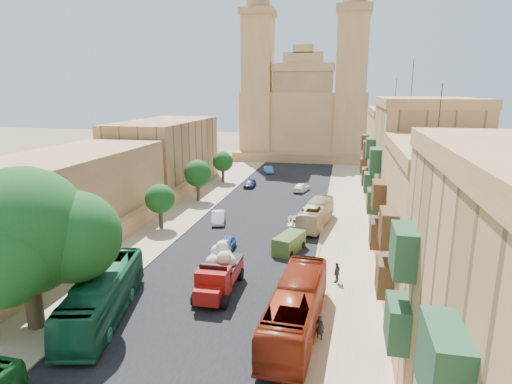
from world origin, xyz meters
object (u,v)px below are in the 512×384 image
at_px(church, 305,113).
at_px(car_cream, 298,222).
at_px(bus_cream_east, 316,214).
at_px(olive_pickup, 289,243).
at_px(car_blue_a, 226,244).
at_px(red_truck, 219,271).
at_px(bus_green_north, 103,295).
at_px(street_tree_d, 223,162).
at_px(street_tree_a, 96,235).
at_px(car_white_b, 301,187).
at_px(pedestrian_c, 337,273).
at_px(street_tree_b, 160,199).
at_px(car_white_a, 218,217).
at_px(pedestrian_a, 320,327).
at_px(ficus_tree, 26,235).
at_px(street_tree_c, 198,173).
at_px(car_dkblue, 250,184).
at_px(bus_red_east, 296,308).
at_px(car_blue_b, 269,170).

height_order(church, car_cream, church).
bearing_deg(bus_cream_east, olive_pickup, 85.71).
bearing_deg(car_blue_a, red_truck, -80.97).
height_order(bus_green_north, bus_cream_east, bus_green_north).
relative_size(street_tree_d, olive_pickup, 1.17).
relative_size(street_tree_a, car_white_b, 1.29).
relative_size(red_truck, bus_cream_east, 0.67).
xyz_separation_m(olive_pickup, pedestrian_c, (4.46, -5.77, 0.03)).
xyz_separation_m(street_tree_b, bus_green_north, (4.08, -18.10, -1.68)).
height_order(red_truck, car_white_a, red_truck).
bearing_deg(olive_pickup, car_cream, 89.70).
xyz_separation_m(olive_pickup, pedestrian_a, (3.65, -13.77, -0.04)).
xyz_separation_m(ficus_tree, street_tree_a, (-0.59, 7.99, -2.75)).
relative_size(street_tree_c, car_white_a, 1.41).
height_order(red_truck, car_blue_a, red_truck).
bearing_deg(ficus_tree, red_truck, 35.15).
bearing_deg(street_tree_b, pedestrian_c, -27.44).
relative_size(street_tree_c, car_dkblue, 1.48).
bearing_deg(church, ficus_tree, -97.19).
distance_m(street_tree_b, olive_pickup, 15.10).
height_order(pedestrian_a, pedestrian_c, pedestrian_c).
bearing_deg(street_tree_c, car_white_b, 31.60).
bearing_deg(street_tree_d, church, 71.91).
xyz_separation_m(olive_pickup, car_dkblue, (-9.34, 25.33, -0.25)).
xyz_separation_m(street_tree_c, car_white_a, (5.47, -9.01, -3.06)).
xyz_separation_m(bus_red_east, pedestrian_a, (1.51, -0.57, -0.80)).
height_order(car_blue_a, car_cream, car_cream).
bearing_deg(bus_cream_east, ficus_tree, 65.60).
xyz_separation_m(church, car_blue_b, (-4.21, -21.35, -8.93)).
relative_size(car_blue_b, pedestrian_a, 2.35).
height_order(ficus_tree, red_truck, ficus_tree).
relative_size(street_tree_b, bus_cream_east, 0.51).
height_order(olive_pickup, pedestrian_a, olive_pickup).
relative_size(ficus_tree, pedestrian_c, 6.24).
height_order(bus_cream_east, pedestrian_a, bus_cream_east).
relative_size(street_tree_b, car_blue_b, 1.37).
distance_m(street_tree_c, car_blue_b, 22.26).
bearing_deg(street_tree_a, bus_red_east, -17.48).
xyz_separation_m(street_tree_c, red_truck, (10.39, -25.10, -2.11)).
relative_size(church, car_cream, 7.37).
xyz_separation_m(red_truck, olive_pickup, (3.97, 9.10, -0.81)).
relative_size(church, street_tree_c, 6.57).
xyz_separation_m(bus_cream_east, car_white_a, (-10.74, -1.27, -0.66)).
bearing_deg(street_tree_a, pedestrian_a, -17.77).
height_order(church, street_tree_a, church).
distance_m(street_tree_a, pedestrian_c, 19.10).
bearing_deg(street_tree_d, car_blue_b, 58.01).
height_order(street_tree_d, olive_pickup, street_tree_d).
bearing_deg(street_tree_a, pedestrian_c, 6.77).
relative_size(car_white_a, car_cream, 0.80).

